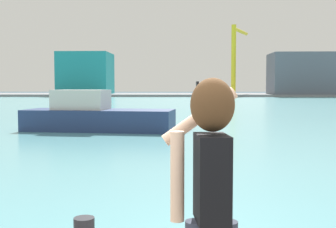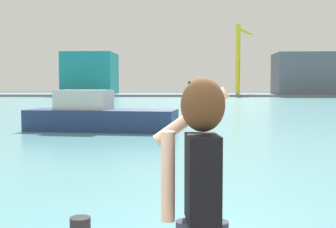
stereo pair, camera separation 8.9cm
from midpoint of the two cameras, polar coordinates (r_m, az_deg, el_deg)
name	(u,v)px [view 2 (the right image)]	position (r m, az deg, el deg)	size (l,w,h in m)	color
ground_plane	(184,104)	(52.73, 2.20, 1.35)	(220.00, 220.00, 0.00)	#334751
harbor_water	(184,103)	(54.73, 2.22, 1.45)	(140.00, 100.00, 0.02)	#599EA8
far_shore_dock	(186,95)	(94.70, 2.43, 2.54)	(140.00, 20.00, 0.48)	gray
person_photographer	(201,184)	(2.81, 5.22, -9.10)	(0.53, 0.55, 1.74)	#2D3342
boat_moored	(99,116)	(21.29, -9.01, -0.25)	(7.40, 3.18, 1.97)	navy
warehouse_left	(90,73)	(94.94, -10.14, 5.27)	(10.52, 10.77, 8.74)	teal
warehouse_right	(317,74)	(93.65, 19.04, 5.04)	(17.02, 9.18, 8.36)	slate
port_crane	(240,52)	(94.53, 9.45, 8.07)	(4.80, 10.25, 14.55)	yellow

